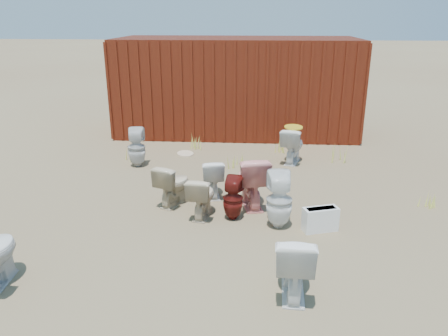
# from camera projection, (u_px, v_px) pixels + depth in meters

# --- Properties ---
(ground) EXTENTS (100.00, 100.00, 0.00)m
(ground) POSITION_uv_depth(u_px,v_px,m) (221.00, 214.00, 6.82)
(ground) COLOR brown
(ground) RESTS_ON ground
(shipping_container) EXTENTS (6.00, 2.40, 2.40)m
(shipping_container) POSITION_uv_depth(u_px,v_px,m) (237.00, 86.00, 11.31)
(shipping_container) COLOR #4C100C
(shipping_container) RESTS_ON ground
(toilet_front_pink) EXTENTS (0.64, 0.92, 0.85)m
(toilet_front_pink) POSITION_uv_depth(u_px,v_px,m) (251.00, 180.00, 7.01)
(toilet_front_pink) COLOR pink
(toilet_front_pink) RESTS_ON ground
(toilet_front_c) EXTENTS (0.48, 0.70, 0.66)m
(toilet_front_c) POSITION_uv_depth(u_px,v_px,m) (212.00, 177.00, 7.41)
(toilet_front_c) COLOR white
(toilet_front_c) RESTS_ON ground
(toilet_front_maroon) EXTENTS (0.35, 0.36, 0.67)m
(toilet_front_maroon) POSITION_uv_depth(u_px,v_px,m) (233.00, 199.00, 6.55)
(toilet_front_maroon) COLOR #601510
(toilet_front_maroon) RESTS_ON ground
(toilet_front_e) EXTENTS (0.46, 0.77, 0.77)m
(toilet_front_e) POSITION_uv_depth(u_px,v_px,m) (294.00, 263.00, 4.76)
(toilet_front_e) COLOR white
(toilet_front_e) RESTS_ON ground
(toilet_back_a) EXTENTS (0.41, 0.41, 0.79)m
(toilet_back_a) POSITION_uv_depth(u_px,v_px,m) (136.00, 148.00, 8.85)
(toilet_back_a) COLOR silver
(toilet_back_a) RESTS_ON ground
(toilet_back_beige_left) EXTENTS (0.44, 0.68, 0.65)m
(toilet_back_beige_left) POSITION_uv_depth(u_px,v_px,m) (202.00, 196.00, 6.65)
(toilet_back_beige_left) COLOR beige
(toilet_back_beige_left) RESTS_ON ground
(toilet_back_beige_right) EXTENTS (0.62, 0.77, 0.69)m
(toilet_back_beige_right) POSITION_uv_depth(u_px,v_px,m) (173.00, 184.00, 7.07)
(toilet_back_beige_right) COLOR #C8B792
(toilet_back_beige_right) RESTS_ON ground
(toilet_back_yellowlid) EXTENTS (0.61, 0.82, 0.74)m
(toilet_back_yellowlid) POSITION_uv_depth(u_px,v_px,m) (293.00, 145.00, 9.10)
(toilet_back_yellowlid) COLOR white
(toilet_back_yellowlid) RESTS_ON ground
(toilet_back_e) EXTENTS (0.41, 0.41, 0.84)m
(toilet_back_e) POSITION_uv_depth(u_px,v_px,m) (279.00, 200.00, 6.27)
(toilet_back_e) COLOR white
(toilet_back_e) RESTS_ON ground
(yellow_lid) EXTENTS (0.38, 0.47, 0.02)m
(yellow_lid) POSITION_uv_depth(u_px,v_px,m) (294.00, 127.00, 8.97)
(yellow_lid) COLOR gold
(yellow_lid) RESTS_ON toilet_back_yellowlid
(loose_tank) EXTENTS (0.54, 0.34, 0.35)m
(loose_tank) POSITION_uv_depth(u_px,v_px,m) (320.00, 219.00, 6.24)
(loose_tank) COLOR white
(loose_tank) RESTS_ON ground
(loose_lid_near) EXTENTS (0.46, 0.55, 0.02)m
(loose_lid_near) POSITION_uv_depth(u_px,v_px,m) (247.00, 177.00, 8.31)
(loose_lid_near) COLOR #BFAB8B
(loose_lid_near) RESTS_ON ground
(loose_lid_far) EXTENTS (0.50, 0.56, 0.02)m
(loose_lid_far) POSITION_uv_depth(u_px,v_px,m) (185.00, 154.00, 9.74)
(loose_lid_far) COLOR beige
(loose_lid_far) RESTS_ON ground
(weed_clump_a) EXTENTS (0.36, 0.36, 0.26)m
(weed_clump_a) POSITION_uv_depth(u_px,v_px,m) (133.00, 154.00, 9.31)
(weed_clump_a) COLOR #C9CA51
(weed_clump_a) RESTS_ON ground
(weed_clump_b) EXTENTS (0.32, 0.32, 0.26)m
(weed_clump_b) POSITION_uv_depth(u_px,v_px,m) (236.00, 161.00, 8.89)
(weed_clump_b) COLOR #C9CA51
(weed_clump_b) RESTS_ON ground
(weed_clump_c) EXTENTS (0.36, 0.36, 0.36)m
(weed_clump_c) POSITION_uv_depth(u_px,v_px,m) (338.00, 153.00, 9.25)
(weed_clump_c) COLOR #C9CA51
(weed_clump_c) RESTS_ON ground
(weed_clump_d) EXTENTS (0.30, 0.30, 0.30)m
(weed_clump_d) POSITION_uv_depth(u_px,v_px,m) (196.00, 142.00, 10.12)
(weed_clump_d) COLOR #C9CA51
(weed_clump_d) RESTS_ON ground
(weed_clump_e) EXTENTS (0.34, 0.34, 0.30)m
(weed_clump_e) POSITION_uv_depth(u_px,v_px,m) (277.00, 146.00, 9.83)
(weed_clump_e) COLOR #C9CA51
(weed_clump_e) RESTS_ON ground
(weed_clump_f) EXTENTS (0.28, 0.28, 0.24)m
(weed_clump_f) POSITION_uv_depth(u_px,v_px,m) (428.00, 201.00, 7.01)
(weed_clump_f) COLOR #C9CA51
(weed_clump_f) RESTS_ON ground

